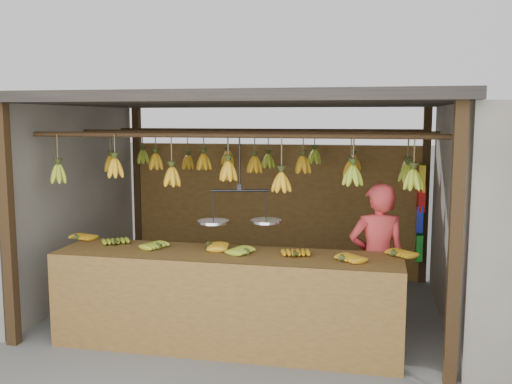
# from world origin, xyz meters

# --- Properties ---
(ground) EXTENTS (80.00, 80.00, 0.00)m
(ground) POSITION_xyz_m (0.00, 0.00, 0.00)
(ground) COLOR #5B5B57
(stall) EXTENTS (4.30, 3.30, 2.40)m
(stall) POSITION_xyz_m (0.00, 0.33, 1.97)
(stall) COLOR black
(stall) RESTS_ON ground
(counter) EXTENTS (3.45, 0.74, 0.96)m
(counter) POSITION_xyz_m (0.01, -1.22, 0.70)
(counter) COLOR brown
(counter) RESTS_ON ground
(hanging_bananas) EXTENTS (3.63, 2.26, 0.40)m
(hanging_bananas) POSITION_xyz_m (0.01, 0.00, 1.63)
(hanging_bananas) COLOR #92A523
(hanging_bananas) RESTS_ON ground
(balance_scale) EXTENTS (0.77, 0.43, 0.83)m
(balance_scale) POSITION_xyz_m (0.12, -1.00, 1.23)
(balance_scale) COLOR black
(balance_scale) RESTS_ON ground
(vendor) EXTENTS (0.63, 0.49, 1.54)m
(vendor) POSITION_xyz_m (1.40, -0.60, 0.77)
(vendor) COLOR #BF3333
(vendor) RESTS_ON ground
(bag_bundles) EXTENTS (0.08, 0.26, 1.24)m
(bag_bundles) POSITION_xyz_m (1.94, 1.35, 0.98)
(bag_bundles) COLOR yellow
(bag_bundles) RESTS_ON ground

